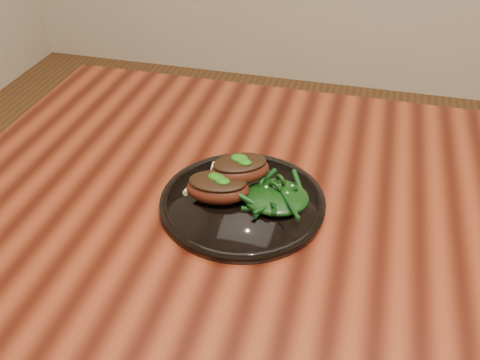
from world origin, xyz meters
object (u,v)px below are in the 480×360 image
(desk, at_px, (409,258))
(lamb_chop_front, at_px, (218,187))
(plate, at_px, (243,202))
(greens_heap, at_px, (276,193))

(desk, bearing_deg, lamb_chop_front, -171.71)
(lamb_chop_front, bearing_deg, desk, 8.29)
(lamb_chop_front, bearing_deg, plate, 13.61)
(desk, bearing_deg, greens_heap, -171.93)
(plate, xyz_separation_m, greens_heap, (0.05, 0.00, 0.02))
(desk, relative_size, greens_heap, 14.81)
(plate, bearing_deg, greens_heap, 5.19)
(greens_heap, bearing_deg, lamb_chop_front, -171.18)
(plate, height_order, greens_heap, greens_heap)
(desk, xyz_separation_m, plate, (-0.28, -0.04, 0.09))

